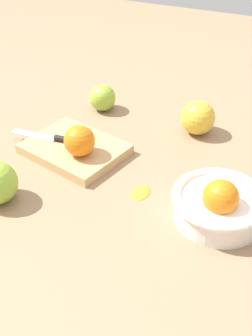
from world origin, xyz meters
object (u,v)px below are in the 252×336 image
at_px(cutting_board, 75,149).
at_px(orange_on_board, 79,141).
at_px(bowl, 219,204).
at_px(knife, 51,138).
at_px(apple_front_left, 198,118).
at_px(apple_front_right, 102,98).

bearing_deg(cutting_board, orange_on_board, 139.46).
bearing_deg(cutting_board, bowl, 167.43).
bearing_deg(knife, apple_front_left, -144.14).
bearing_deg(apple_front_left, cutting_board, 42.26).
xyz_separation_m(bowl, orange_on_board, (0.32, -0.05, 0.02)).
bearing_deg(apple_front_left, bowl, 114.50).
bearing_deg(bowl, knife, -10.52).
bearing_deg(bowl, cutting_board, -12.57).
relative_size(orange_on_board, apple_front_right, 0.97).
bearing_deg(apple_front_left, orange_on_board, 49.91).
distance_m(bowl, knife, 0.41).
bearing_deg(apple_front_right, bowl, 143.33).
height_order(bowl, orange_on_board, bowl).
bearing_deg(apple_front_right, apple_front_left, 178.07).
distance_m(bowl, orange_on_board, 0.32).
bearing_deg(orange_on_board, bowl, 170.75).
height_order(knife, apple_front_left, apple_front_left).
height_order(bowl, apple_front_left, bowl).
bearing_deg(apple_front_right, cutting_board, 100.23).
relative_size(knife, apple_front_right, 2.28).
height_order(orange_on_board, apple_front_left, orange_on_board).
bearing_deg(cutting_board, apple_front_right, -79.77).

